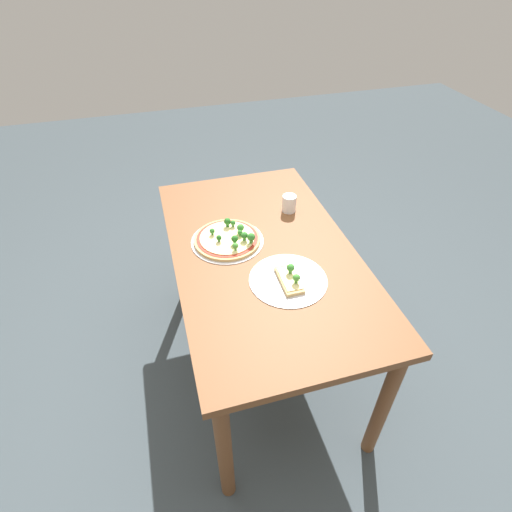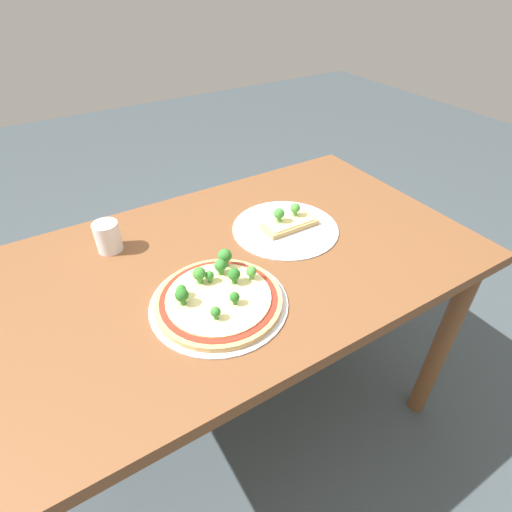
{
  "view_description": "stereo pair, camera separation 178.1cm",
  "coord_description": "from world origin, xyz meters",
  "px_view_note": "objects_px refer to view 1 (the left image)",
  "views": [
    {
      "loc": [
        -1.3,
        0.4,
        1.89
      ],
      "look_at": [
        -0.05,
        0.05,
        0.8
      ],
      "focal_mm": 28.0,
      "sensor_mm": 36.0,
      "label": 1
    },
    {
      "loc": [
        0.39,
        0.76,
        1.45
      ],
      "look_at": [
        -0.05,
        0.05,
        0.8
      ],
      "focal_mm": 28.0,
      "sensor_mm": 36.0,
      "label": 2
    }
  ],
  "objects_px": {
    "pizza_tray_whole": "(228,239)",
    "pizza_tray_slice": "(289,279)",
    "drinking_cup": "(289,203)",
    "dining_table": "(263,268)"
  },
  "relations": [
    {
      "from": "pizza_tray_whole",
      "to": "pizza_tray_slice",
      "type": "xyz_separation_m",
      "value": [
        -0.32,
        -0.18,
        -0.0
      ]
    },
    {
      "from": "pizza_tray_whole",
      "to": "pizza_tray_slice",
      "type": "relative_size",
      "value": 1.03
    },
    {
      "from": "dining_table",
      "to": "drinking_cup",
      "type": "relative_size",
      "value": 16.03
    },
    {
      "from": "pizza_tray_slice",
      "to": "drinking_cup",
      "type": "height_order",
      "value": "drinking_cup"
    },
    {
      "from": "dining_table",
      "to": "pizza_tray_slice",
      "type": "relative_size",
      "value": 4.29
    },
    {
      "from": "dining_table",
      "to": "pizza_tray_slice",
      "type": "xyz_separation_m",
      "value": [
        -0.21,
        -0.04,
        0.11
      ]
    },
    {
      "from": "dining_table",
      "to": "drinking_cup",
      "type": "distance_m",
      "value": 0.37
    },
    {
      "from": "dining_table",
      "to": "pizza_tray_whole",
      "type": "bearing_deg",
      "value": 51.63
    },
    {
      "from": "pizza_tray_whole",
      "to": "drinking_cup",
      "type": "xyz_separation_m",
      "value": [
        0.16,
        -0.35,
        0.03
      ]
    },
    {
      "from": "drinking_cup",
      "to": "pizza_tray_whole",
      "type": "bearing_deg",
      "value": 114.92
    }
  ]
}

